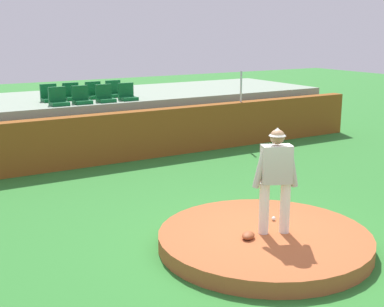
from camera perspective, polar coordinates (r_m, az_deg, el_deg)
name	(u,v)px	position (r m, az deg, el deg)	size (l,w,h in m)	color
ground_plane	(264,247)	(9.33, 7.72, -9.94)	(60.00, 60.00, 0.00)	#2C772C
pitchers_mound	(264,240)	(9.28, 7.75, -9.18)	(3.63, 3.63, 0.27)	#AA562E
pitcher	(276,173)	(8.92, 8.99, -2.08)	(0.76, 0.44, 1.82)	white
baseball	(274,219)	(9.80, 8.74, -6.90)	(0.07, 0.07, 0.07)	white
fielding_glove	(248,235)	(8.94, 6.05, -8.73)	(0.30, 0.20, 0.11)	brown
brick_barrier	(109,138)	(14.85, -8.89, 1.63)	(17.51, 0.40, 1.38)	brown
fence_post_right	(241,87)	(16.84, 5.28, 7.15)	(0.06, 0.06, 0.96)	silver
bleacher_platform	(77,121)	(17.28, -12.25, 3.44)	(16.66, 4.26, 1.56)	gray
stadium_chair_0	(58,100)	(15.30, -14.14, 5.63)	(0.48, 0.44, 0.50)	#0D5A29
stadium_chair_1	(81,98)	(15.51, -11.77, 5.85)	(0.48, 0.44, 0.50)	#0D5A29
stadium_chair_2	(105,96)	(15.74, -9.31, 6.06)	(0.48, 0.44, 0.50)	#0D5A29
stadium_chair_3	(127,95)	(16.04, -6.96, 6.27)	(0.48, 0.44, 0.50)	#0D5A29
stadium_chair_4	(50,96)	(16.18, -15.02, 5.98)	(0.48, 0.44, 0.50)	#0D5A29
stadium_chair_5	(72,94)	(16.38, -12.75, 6.19)	(0.48, 0.44, 0.50)	#0D5A29
stadium_chair_6	(94,93)	(16.60, -10.43, 6.39)	(0.48, 0.44, 0.50)	#0D5A29
stadium_chair_7	(114,92)	(16.88, -8.32, 6.58)	(0.48, 0.44, 0.50)	#0D5A29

